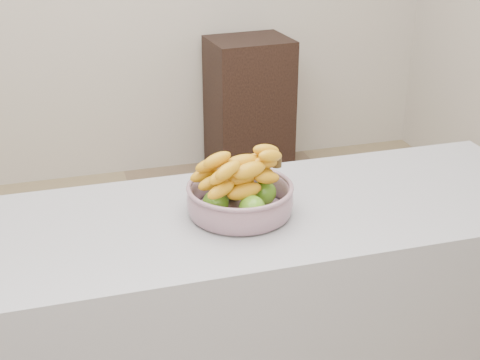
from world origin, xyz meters
name	(u,v)px	position (x,y,z in m)	size (l,w,h in m)	color
counter	(216,349)	(0.00, -0.43, 0.45)	(2.00, 0.60, 0.90)	gray
cabinet	(249,108)	(0.78, 1.78, 0.43)	(0.48, 0.38, 0.86)	black
fruit_bowl	(240,194)	(0.08, -0.43, 0.96)	(0.29, 0.29, 0.17)	#8790A2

